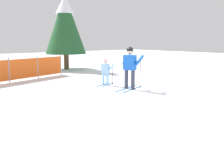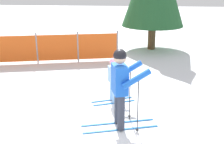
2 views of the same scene
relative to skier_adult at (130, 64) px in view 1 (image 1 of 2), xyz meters
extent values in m
plane|color=white|center=(-0.28, -0.20, -1.03)|extent=(60.00, 60.00, 0.00)
cube|color=#1966B2|center=(-0.07, 0.14, -1.02)|extent=(1.57, 0.51, 0.02)
cube|color=#1966B2|center=(0.02, -0.16, -1.02)|extent=(1.57, 0.51, 0.02)
cylinder|color=#333847|center=(-0.07, 0.14, -0.63)|extent=(0.15, 0.15, 0.77)
cylinder|color=#333847|center=(0.02, -0.16, -0.63)|extent=(0.15, 0.15, 0.77)
cube|color=blue|center=(-0.03, -0.01, 0.06)|extent=(0.40, 0.54, 0.60)
cylinder|color=blue|center=(0.15, 0.36, 0.15)|extent=(0.61, 0.29, 0.40)
cylinder|color=blue|center=(0.32, -0.22, 0.15)|extent=(0.61, 0.29, 0.40)
sphere|color=#D8AD8C|center=(-0.03, -0.01, 0.51)|extent=(0.26, 0.26, 0.26)
sphere|color=black|center=(-0.03, -0.01, 0.55)|extent=(0.27, 0.27, 0.27)
cylinder|color=black|center=(0.18, 0.39, -0.43)|extent=(0.02, 0.02, 1.20)
cylinder|color=black|center=(0.18, 0.39, -0.97)|extent=(0.07, 0.07, 0.01)
cylinder|color=black|center=(0.36, -0.23, -0.43)|extent=(0.02, 0.02, 1.20)
cylinder|color=black|center=(0.36, -0.23, -0.97)|extent=(0.07, 0.07, 0.01)
cube|color=#1966B2|center=(-0.32, 1.38, -1.02)|extent=(1.04, 0.47, 0.02)
cube|color=#1966B2|center=(-0.24, 1.18, -1.02)|extent=(1.04, 0.47, 0.02)
cylinder|color=#8CBFF2|center=(-0.32, 1.38, -0.75)|extent=(0.11, 0.11, 0.53)
cylinder|color=#8CBFF2|center=(-0.24, 1.18, -0.75)|extent=(0.11, 0.11, 0.53)
cube|color=#8CBFF2|center=(-0.28, 1.28, -0.28)|extent=(0.30, 0.37, 0.41)
cylinder|color=#8CBFF2|center=(-0.19, 1.54, -0.22)|extent=(0.41, 0.23, 0.28)
cylinder|color=#8CBFF2|center=(-0.03, 1.16, -0.22)|extent=(0.41, 0.23, 0.28)
sphere|color=#D8AD8C|center=(-0.28, 1.28, 0.03)|extent=(0.18, 0.18, 0.18)
sphere|color=pink|center=(-0.28, 1.28, 0.06)|extent=(0.18, 0.18, 0.18)
cylinder|color=black|center=(-0.18, 1.59, -0.63)|extent=(0.02, 0.02, 0.82)
cylinder|color=black|center=(-0.18, 1.59, -0.97)|extent=(0.07, 0.07, 0.01)
cylinder|color=black|center=(0.00, 1.14, -0.63)|extent=(0.02, 0.02, 0.82)
cylinder|color=black|center=(0.00, 1.14, -0.97)|extent=(0.07, 0.07, 0.01)
cylinder|color=gray|center=(-3.47, 4.57, -0.45)|extent=(0.06, 0.06, 1.17)
cylinder|color=gray|center=(-1.97, 4.94, -0.45)|extent=(0.06, 0.06, 1.17)
cylinder|color=gray|center=(-0.48, 5.30, -0.45)|extent=(0.06, 0.06, 1.17)
cube|color=#E55A1C|center=(-2.72, 4.76, -0.45)|extent=(1.50, 0.39, 0.98)
cube|color=#E55A1C|center=(-1.23, 5.12, -0.45)|extent=(1.50, 0.39, 0.98)
cylinder|color=#4C3823|center=(0.93, 7.35, -0.50)|extent=(0.34, 0.34, 1.08)
cone|color=#20522A|center=(0.93, 7.35, 2.05)|extent=(2.74, 2.74, 4.02)
cone|color=white|center=(0.93, 7.35, 3.34)|extent=(1.23, 1.23, 1.21)
camera|label=1|loc=(-6.08, -6.35, 0.91)|focal=35.00mm
camera|label=2|loc=(0.33, -5.42, 1.98)|focal=45.00mm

